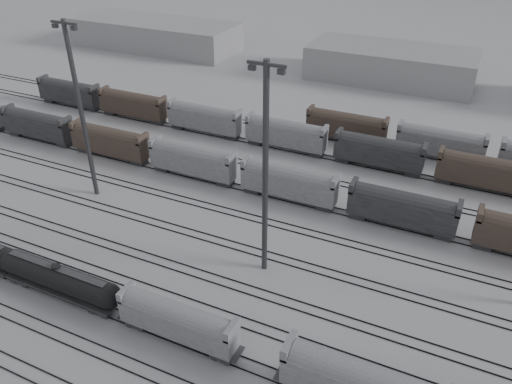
% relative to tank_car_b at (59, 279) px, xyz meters
% --- Properties ---
extents(ground, '(900.00, 900.00, 0.00)m').
position_rel_tank_car_b_xyz_m(ground, '(8.38, -1.00, -2.49)').
color(ground, silver).
rests_on(ground, ground).
extents(tracks, '(220.00, 71.50, 0.16)m').
position_rel_tank_car_b_xyz_m(tracks, '(8.38, 16.50, -2.41)').
color(tracks, black).
rests_on(tracks, ground).
extents(tank_car_b, '(17.42, 2.90, 4.30)m').
position_rel_tank_car_b_xyz_m(tank_car_b, '(0.00, 0.00, 0.00)').
color(tank_car_b, black).
rests_on(tank_car_b, ground).
extents(hopper_car_a, '(13.34, 2.65, 4.77)m').
position_rel_tank_car_b_xyz_m(hopper_car_a, '(16.27, 0.00, 0.46)').
color(hopper_car_a, black).
rests_on(hopper_car_a, ground).
extents(light_mast_b, '(4.28, 0.68, 26.74)m').
position_rel_tank_car_b_xyz_m(light_mast_b, '(-11.75, 19.88, 11.69)').
color(light_mast_b, '#363638').
rests_on(light_mast_b, ground).
extents(light_mast_c, '(4.28, 0.69, 26.77)m').
position_rel_tank_car_b_xyz_m(light_mast_c, '(19.62, 14.58, 11.71)').
color(light_mast_c, '#363638').
rests_on(light_mast_c, ground).
extents(bg_string_near, '(151.00, 3.00, 5.60)m').
position_rel_tank_car_b_xyz_m(bg_string_near, '(16.38, 31.00, 0.31)').
color(bg_string_near, gray).
rests_on(bg_string_near, ground).
extents(bg_string_mid, '(151.00, 3.00, 5.60)m').
position_rel_tank_car_b_xyz_m(bg_string_mid, '(26.38, 47.00, 0.31)').
color(bg_string_mid, black).
rests_on(bg_string_mid, ground).
extents(bg_string_far, '(66.00, 3.00, 5.60)m').
position_rel_tank_car_b_xyz_m(bg_string_far, '(43.88, 55.00, 0.31)').
color(bg_string_far, '#493A2E').
rests_on(bg_string_far, ground).
extents(warehouse_left, '(50.00, 18.00, 8.00)m').
position_rel_tank_car_b_xyz_m(warehouse_left, '(-51.62, 94.00, 1.51)').
color(warehouse_left, '#9C9C9F').
rests_on(warehouse_left, ground).
extents(warehouse_mid, '(40.00, 18.00, 8.00)m').
position_rel_tank_car_b_xyz_m(warehouse_mid, '(18.38, 94.00, 1.51)').
color(warehouse_mid, '#9C9C9F').
rests_on(warehouse_mid, ground).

